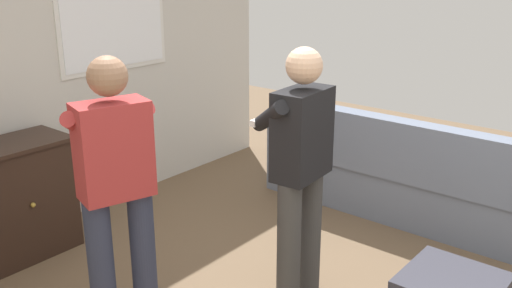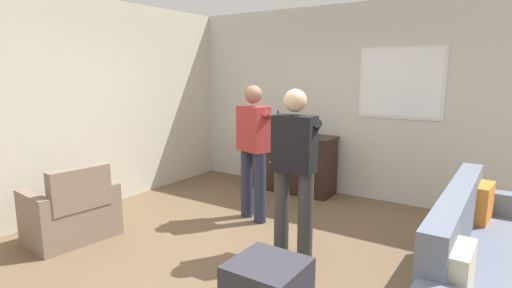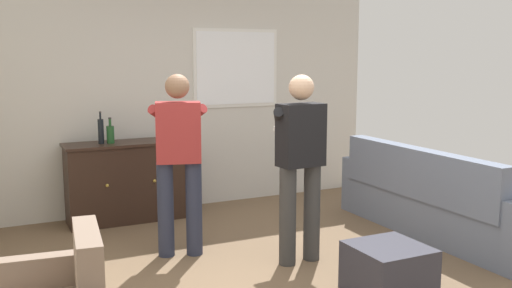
{
  "view_description": "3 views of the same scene",
  "coord_description": "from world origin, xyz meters",
  "px_view_note": "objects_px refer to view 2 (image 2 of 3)",
  "views": [
    {
      "loc": [
        -2.35,
        -1.54,
        2.18
      ],
      "look_at": [
        -0.15,
        0.25,
        1.24
      ],
      "focal_mm": 40.0,
      "sensor_mm": 36.0,
      "label": 1
    },
    {
      "loc": [
        2.15,
        -3.03,
        1.84
      ],
      "look_at": [
        -0.1,
        0.34,
        1.1
      ],
      "focal_mm": 28.0,
      "sensor_mm": 36.0,
      "label": 2
    },
    {
      "loc": [
        -2.13,
        -3.95,
        1.84
      ],
      "look_at": [
        -0.17,
        0.11,
        1.14
      ],
      "focal_mm": 40.0,
      "sensor_mm": 36.0,
      "label": 3
    }
  ],
  "objects_px": {
    "bottle_liquor_amber": "(278,124)",
    "ottoman": "(267,285)",
    "armchair": "(72,214)",
    "bottle_wine_green": "(283,127)",
    "person_standing_left": "(254,146)",
    "couch": "(474,261)",
    "sideboard_cabinet": "(292,163)",
    "person_standing_right": "(295,166)"
  },
  "relations": [
    {
      "from": "armchair",
      "to": "bottle_wine_green",
      "type": "xyz_separation_m",
      "value": [
        0.98,
        2.95,
        0.71
      ]
    },
    {
      "from": "sideboard_cabinet",
      "to": "bottle_liquor_amber",
      "type": "relative_size",
      "value": 3.77
    },
    {
      "from": "couch",
      "to": "ottoman",
      "type": "xyz_separation_m",
      "value": [
        -1.32,
        -0.99,
        -0.15
      ]
    },
    {
      "from": "armchair",
      "to": "ottoman",
      "type": "relative_size",
      "value": 1.71
    },
    {
      "from": "bottle_liquor_amber",
      "to": "ottoman",
      "type": "xyz_separation_m",
      "value": [
        1.62,
        -2.88,
        -0.84
      ]
    },
    {
      "from": "armchair",
      "to": "sideboard_cabinet",
      "type": "height_order",
      "value": "sideboard_cabinet"
    },
    {
      "from": "person_standing_right",
      "to": "ottoman",
      "type": "bearing_deg",
      "value": -73.63
    },
    {
      "from": "person_standing_left",
      "to": "person_standing_right",
      "type": "relative_size",
      "value": 1.0
    },
    {
      "from": "person_standing_left",
      "to": "couch",
      "type": "bearing_deg",
      "value": -12.71
    },
    {
      "from": "bottle_wine_green",
      "to": "armchair",
      "type": "bearing_deg",
      "value": -108.3
    },
    {
      "from": "sideboard_cabinet",
      "to": "person_standing_left",
      "type": "distance_m",
      "value": 1.44
    },
    {
      "from": "sideboard_cabinet",
      "to": "person_standing_right",
      "type": "distance_m",
      "value": 2.31
    },
    {
      "from": "armchair",
      "to": "person_standing_left",
      "type": "relative_size",
      "value": 0.56
    },
    {
      "from": "couch",
      "to": "bottle_liquor_amber",
      "type": "bearing_deg",
      "value": 147.26
    },
    {
      "from": "person_standing_left",
      "to": "bottle_wine_green",
      "type": "bearing_deg",
      "value": 104.51
    },
    {
      "from": "couch",
      "to": "bottle_liquor_amber",
      "type": "relative_size",
      "value": 7.09
    },
    {
      "from": "armchair",
      "to": "bottle_wine_green",
      "type": "relative_size",
      "value": 3.34
    },
    {
      "from": "bottle_wine_green",
      "to": "person_standing_right",
      "type": "relative_size",
      "value": 0.17
    },
    {
      "from": "bottle_liquor_amber",
      "to": "ottoman",
      "type": "bearing_deg",
      "value": -60.67
    },
    {
      "from": "armchair",
      "to": "bottle_wine_green",
      "type": "height_order",
      "value": "bottle_wine_green"
    },
    {
      "from": "bottle_liquor_amber",
      "to": "armchair",
      "type": "bearing_deg",
      "value": -106.51
    },
    {
      "from": "person_standing_right",
      "to": "sideboard_cabinet",
      "type": "bearing_deg",
      "value": 118.89
    },
    {
      "from": "ottoman",
      "to": "person_standing_left",
      "type": "height_order",
      "value": "person_standing_left"
    },
    {
      "from": "armchair",
      "to": "person_standing_left",
      "type": "distance_m",
      "value": 2.19
    },
    {
      "from": "couch",
      "to": "armchair",
      "type": "relative_size",
      "value": 2.65
    },
    {
      "from": "couch",
      "to": "bottle_wine_green",
      "type": "xyz_separation_m",
      "value": [
        -2.84,
        1.89,
        0.65
      ]
    },
    {
      "from": "sideboard_cabinet",
      "to": "person_standing_left",
      "type": "height_order",
      "value": "person_standing_left"
    },
    {
      "from": "bottle_wine_green",
      "to": "ottoman",
      "type": "xyz_separation_m",
      "value": [
        1.52,
        -2.88,
        -0.8
      ]
    },
    {
      "from": "sideboard_cabinet",
      "to": "ottoman",
      "type": "height_order",
      "value": "sideboard_cabinet"
    },
    {
      "from": "bottle_wine_green",
      "to": "ottoman",
      "type": "relative_size",
      "value": 0.51
    },
    {
      "from": "bottle_wine_green",
      "to": "bottle_liquor_amber",
      "type": "relative_size",
      "value": 0.8
    },
    {
      "from": "couch",
      "to": "ottoman",
      "type": "height_order",
      "value": "couch"
    },
    {
      "from": "bottle_wine_green",
      "to": "person_standing_right",
      "type": "height_order",
      "value": "person_standing_right"
    },
    {
      "from": "armchair",
      "to": "ottoman",
      "type": "distance_m",
      "value": 2.5
    },
    {
      "from": "bottle_wine_green",
      "to": "person_standing_left",
      "type": "relative_size",
      "value": 0.17
    },
    {
      "from": "couch",
      "to": "person_standing_left",
      "type": "distance_m",
      "value": 2.62
    },
    {
      "from": "sideboard_cabinet",
      "to": "person_standing_right",
      "type": "bearing_deg",
      "value": -61.11
    },
    {
      "from": "couch",
      "to": "person_standing_left",
      "type": "bearing_deg",
      "value": 167.29
    },
    {
      "from": "bottle_liquor_amber",
      "to": "person_standing_left",
      "type": "relative_size",
      "value": 0.21
    },
    {
      "from": "couch",
      "to": "sideboard_cabinet",
      "type": "distance_m",
      "value": 3.28
    },
    {
      "from": "bottle_wine_green",
      "to": "bottle_liquor_amber",
      "type": "distance_m",
      "value": 0.11
    },
    {
      "from": "bottle_wine_green",
      "to": "person_standing_left",
      "type": "bearing_deg",
      "value": -75.49
    }
  ]
}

